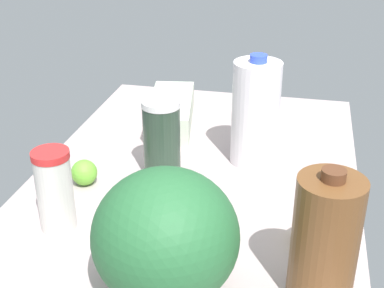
{
  "coord_description": "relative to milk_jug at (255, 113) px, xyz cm",
  "views": [
    {
      "loc": [
        105.24,
        23.25,
        66.26
      ],
      "look_at": [
        0.0,
        0.0,
        13.0
      ],
      "focal_mm": 50.0,
      "sensor_mm": 36.0,
      "label": 1
    }
  ],
  "objects": [
    {
      "name": "countertop",
      "position": [
        13.89,
        -12.61,
        -14.45
      ],
      "size": [
        120.0,
        76.0,
        3.0
      ],
      "primitive_type": "cube",
      "color": "#B19E9E",
      "rests_on": "ground"
    },
    {
      "name": "milk_jug",
      "position": [
        0.0,
        0.0,
        0.0
      ],
      "size": [
        11.52,
        11.52,
        27.47
      ],
      "color": "white",
      "rests_on": "countertop"
    },
    {
      "name": "watermelon",
      "position": [
        50.6,
        -8.9,
        -1.61
      ],
      "size": [
        24.27,
        24.27,
        22.68
      ],
      "primitive_type": "ellipsoid",
      "color": "#276436",
      "rests_on": "countertop"
    },
    {
      "name": "egg_carton",
      "position": [
        -17.84,
        -25.74,
        -9.2
      ],
      "size": [
        31.41,
        16.54,
        7.51
      ],
      "primitive_type": "cube",
      "rotation": [
        0.0,
        0.0,
        0.17
      ],
      "color": "beige",
      "rests_on": "countertop"
    },
    {
      "name": "tumbler_cup",
      "position": [
        37.01,
        -35.15,
        -4.33
      ],
      "size": [
        7.38,
        7.38,
        17.17
      ],
      "color": "silver",
      "rests_on": "countertop"
    },
    {
      "name": "shaker_bottle",
      "position": [
        11.4,
        -20.39,
        -3.49
      ],
      "size": [
        8.94,
        8.94,
        18.85
      ],
      "color": "#283C2E",
      "rests_on": "countertop"
    },
    {
      "name": "chocolate_milk_jug",
      "position": [
        46.03,
        16.42,
        -1.6
      ],
      "size": [
        10.92,
        10.92,
        24.26
      ],
      "color": "brown",
      "rests_on": "countertop"
    },
    {
      "name": "lemon_near_front",
      "position": [
        31.85,
        14.55,
        -9.71
      ],
      "size": [
        6.48,
        6.48,
        6.48
      ],
      "primitive_type": "sphere",
      "color": "yellow",
      "rests_on": "countertop"
    },
    {
      "name": "lime_beside_bowl",
      "position": [
        19.86,
        -36.69,
        -9.95
      ],
      "size": [
        6.01,
        6.01,
        6.01
      ],
      "primitive_type": "sphere",
      "color": "#67B834",
      "rests_on": "countertop"
    }
  ]
}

